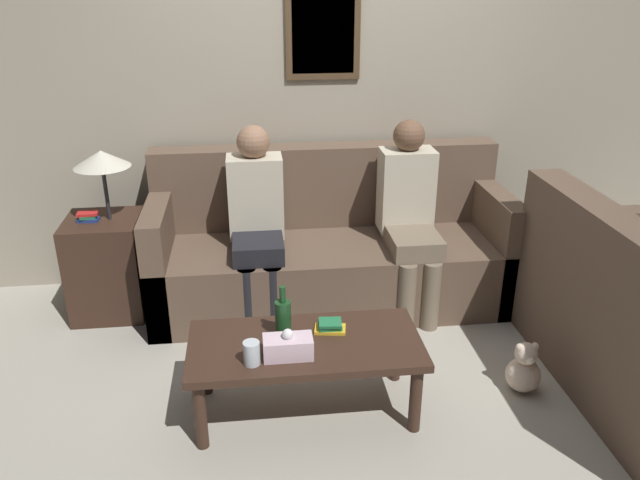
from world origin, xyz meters
name	(u,v)px	position (x,y,z in m)	size (l,w,h in m)	color
ground_plane	(340,336)	(0.00, 0.00, 0.00)	(16.00, 16.00, 0.00)	#ADA899
wall_back	(322,93)	(0.00, 0.94, 1.30)	(9.00, 0.08, 2.60)	#9E937F
couch_main	(330,251)	(0.00, 0.51, 0.34)	(2.31, 0.83, 0.99)	brown
coffee_table	(305,352)	(-0.28, -0.67, 0.35)	(1.13, 0.54, 0.40)	#382319
side_table_with_lamp	(107,258)	(-1.43, 0.48, 0.38)	(0.45, 0.45, 1.08)	#382319
wine_bottle	(283,318)	(-0.38, -0.61, 0.51)	(0.08, 0.08, 0.28)	#19421E
drinking_glass	(252,353)	(-0.53, -0.82, 0.46)	(0.08, 0.08, 0.11)	silver
book_stack	(330,326)	(-0.14, -0.58, 0.43)	(0.17, 0.12, 0.05)	gold
tissue_box	(288,347)	(-0.37, -0.78, 0.46)	(0.23, 0.12, 0.15)	silver
person_left	(257,217)	(-0.47, 0.38, 0.66)	(0.34, 0.57, 1.20)	black
person_right	(409,212)	(0.49, 0.36, 0.66)	(0.34, 0.61, 1.21)	#756651
teddy_bear	(524,370)	(0.88, -0.64, 0.12)	(0.18, 0.18, 0.29)	beige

